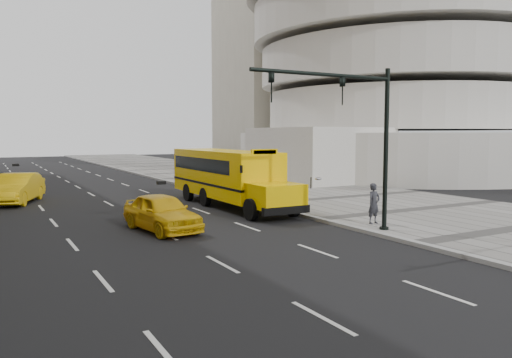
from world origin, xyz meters
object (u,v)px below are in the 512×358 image
traffic_signal (358,129)px  pedestrian (374,203)px  taxi_far (17,188)px  school_bus (226,173)px  taxi_near (162,212)px

traffic_signal → pedestrian: bearing=31.3°
taxi_far → school_bus: bearing=-12.6°
school_bus → pedestrian: 9.20m
taxi_near → traffic_signal: 8.40m
taxi_near → taxi_far: 12.63m
pedestrian → traffic_signal: traffic_signal is taller
school_bus → taxi_far: size_ratio=2.27×
taxi_far → taxi_near: bearing=-48.0°
taxi_near → taxi_far: bearing=103.4°
school_bus → taxi_far: (-9.98, 6.55, -0.93)m
school_bus → taxi_far: school_bus is taller
taxi_far → pedestrian: (12.59, -15.33, 0.16)m
pedestrian → traffic_signal: (-1.93, -1.17, 3.09)m
pedestrian → traffic_signal: bearing=-155.9°
taxi_far → traffic_signal: 19.92m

